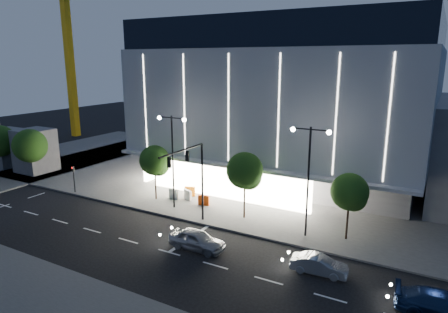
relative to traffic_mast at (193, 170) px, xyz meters
The scene contains 19 objects.
ground 6.12m from the traffic_mast, 106.66° to the right, with size 160.00×160.00×0.00m, color black.
sidewalk_museum 21.62m from the traffic_mast, 79.04° to the left, with size 70.00×40.00×0.15m, color #474747.
sidewalk_west 32.09m from the traffic_mast, 167.87° to the left, with size 16.00×50.00×0.15m, color #474747.
museum 19.54m from the traffic_mast, 84.04° to the left, with size 30.00×25.80×18.00m.
traffic_mast is the anchor object (origin of this frame).
street_lamp_west 4.89m from the traffic_mast, 146.35° to the left, with size 3.16×0.36×9.00m.
street_lamp_east 9.43m from the traffic_mast, 16.48° to the left, with size 3.16×0.36×9.00m.
ped_signal_far 16.35m from the traffic_mast, behind, with size 0.22×0.24×3.00m.
tower_crane 51.04m from the traffic_mast, 149.53° to the left, with size 32.00×2.00×28.50m.
tree_left 7.95m from the traffic_mast, 152.16° to the left, with size 3.02×3.02×5.72m.
tree_mid 4.82m from the traffic_mast, 50.58° to the left, with size 3.25×3.25×6.15m.
tree_right 12.63m from the traffic_mast, 17.02° to the left, with size 2.91×2.91×5.51m.
car_lead 6.00m from the traffic_mast, 53.18° to the right, with size 1.79×4.44×1.51m, color #999AA0.
car_second 12.61m from the traffic_mast, 11.51° to the right, with size 1.31×3.75×1.24m, color #B8BBC1.
car_third 19.66m from the traffic_mast, 10.75° to the right, with size 2.01×4.95×1.44m, color #14264C.
barrier_a 8.79m from the traffic_mast, 126.47° to the left, with size 1.10×0.25×1.00m, color orange.
barrier_b 8.49m from the traffic_mast, 139.85° to the left, with size 1.10×0.25×1.00m, color silver.
barrier_c 6.57m from the traffic_mast, 112.01° to the left, with size 1.10×0.25×1.00m, color #FC4D0E.
barrier_d 7.88m from the traffic_mast, 128.73° to the left, with size 1.10×0.25×1.00m, color silver.
Camera 1 is at (18.84, -23.15, 13.86)m, focal length 32.00 mm.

